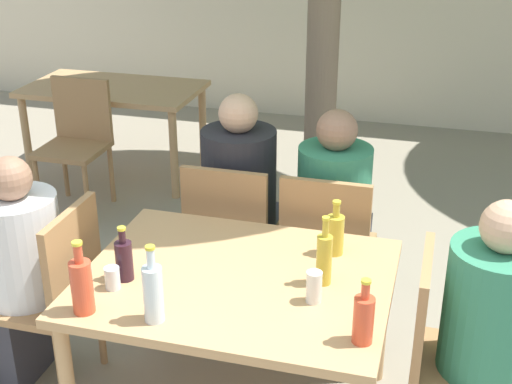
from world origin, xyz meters
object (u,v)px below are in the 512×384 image
Objects in this scene: dining_table_front at (237,293)px; oil_cruet_0 at (335,233)px; patio_chair_4 at (77,136)px; patio_chair_1 at (447,350)px; patio_chair_3 at (327,245)px; dining_table_back at (114,98)px; person_seated_2 at (244,209)px; oil_cruet_1 at (324,258)px; wine_bottle_5 at (124,259)px; person_seated_3 at (335,223)px; soda_bottle_4 at (363,318)px; soda_bottle_2 at (82,285)px; drinking_glass_1 at (112,278)px; water_bottle_3 at (153,292)px; patio_chair_0 at (54,288)px; drinking_glass_0 at (314,287)px; person_seated_0 at (8,283)px; person_seated_1 at (510,359)px; patio_chair_2 at (231,233)px.

oil_cruet_0 reaches higher than dining_table_front.
oil_cruet_0 is at bearing -36.51° from patio_chair_4.
patio_chair_3 is (-0.61, 0.73, 0.00)m from patio_chair_1.
person_seated_2 is at bearing -45.26° from dining_table_back.
person_seated_2 is at bearing 104.71° from dining_table_front.
dining_table_back is 3.22m from oil_cruet_1.
person_seated_3 is at bearing 58.26° from wine_bottle_5.
person_seated_3 reaches higher than soda_bottle_4.
soda_bottle_4 is at bearing -59.88° from oil_cruet_1.
soda_bottle_2 reaches higher than drinking_glass_1.
person_seated_3 is 0.73m from oil_cruet_0.
dining_table_back is 3.15m from soda_bottle_2.
person_seated_2 reaches higher than person_seated_3.
patio_chair_0 is at bearing 150.16° from water_bottle_3.
oil_cruet_1 is at bearing -40.78° from patio_chair_4.
patio_chair_0 is 3.71× the size of oil_cruet_0.
drinking_glass_0 is (0.59, -1.06, 0.23)m from person_seated_2.
person_seated_0 is 0.75m from wine_bottle_5.
patio_chair_4 is at bearing 124.73° from water_bottle_3.
person_seated_1 is 0.81m from drinking_glass_0.
water_bottle_3 is at bearing -142.51° from oil_cruet_1.
patio_chair_4 is at bearing -36.97° from patio_chair_2.
patio_chair_2 is 1.05m from drinking_glass_0.
patio_chair_2 is (0.61, 0.73, 0.00)m from patio_chair_0.
soda_bottle_2 is 0.96× the size of water_bottle_3.
patio_chair_0 is 0.95m from patio_chair_2.
water_bottle_3 is 0.61m from drinking_glass_0.
patio_chair_4 reaches higher than drinking_glass_0.
oil_cruet_0 is at bearing 88.17° from drinking_glass_0.
soda_bottle_4 is at bearing 127.91° from patio_chair_2.
patio_chair_3 is (0.25, 0.73, -0.12)m from dining_table_front.
soda_bottle_4 is 2.74× the size of drinking_glass_1.
patio_chair_0 is 10.07× the size of drinking_glass_1.
person_seated_1 is at bearing -0.00° from dining_table_front.
person_seated_0 is 8.88× the size of drinking_glass_0.
oil_cruet_0 reaches higher than drinking_glass_1.
person_seated_1 is 1.58m from drinking_glass_1.
drinking_glass_1 is (-0.80, -0.26, -0.07)m from oil_cruet_1.
soda_bottle_2 is 2.29× the size of drinking_glass_0.
patio_chair_3 is 1.00× the size of patio_chair_4.
patio_chair_0 is 0.81× the size of person_seated_0.
patio_chair_3 is 0.75× the size of person_seated_2.
soda_bottle_4 is (0.81, -1.27, 0.26)m from person_seated_2.
drinking_glass_1 reaches higher than dining_table_front.
drinking_glass_1 is (1.31, -2.69, 0.14)m from dining_table_back.
soda_bottle_2 is at bearing -140.38° from dining_table_front.
water_bottle_3 reaches higher than dining_table_back.
wine_bottle_5 is (-0.68, -0.87, 0.29)m from patio_chair_3.
patio_chair_0 is 1.00× the size of patio_chair_1.
water_bottle_3 is (-0.55, -0.42, 0.01)m from oil_cruet_1.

